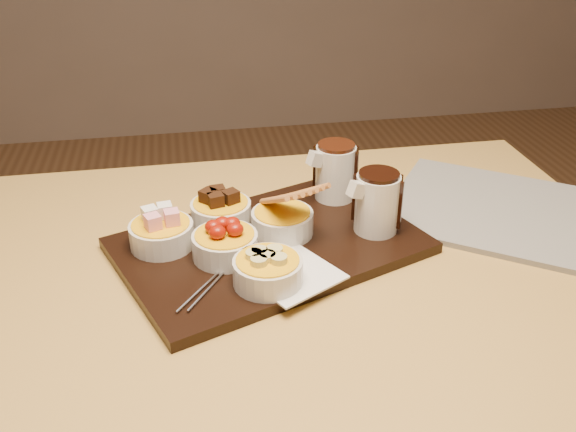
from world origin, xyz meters
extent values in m
cube|color=#BE9546|center=(0.00, 0.00, 0.73)|extent=(1.20, 0.80, 0.04)
cylinder|color=#BE9546|center=(-0.54, 0.34, 0.35)|extent=(0.06, 0.06, 0.71)
cylinder|color=#BE9546|center=(0.54, 0.34, 0.35)|extent=(0.06, 0.06, 0.71)
cube|color=black|center=(0.01, 0.03, 0.76)|extent=(0.54, 0.45, 0.02)
cube|color=white|center=(0.03, -0.07, 0.77)|extent=(0.16, 0.16, 0.00)
cylinder|color=beige|center=(-0.15, 0.05, 0.79)|extent=(0.10, 0.10, 0.04)
cylinder|color=beige|center=(-0.06, 0.10, 0.79)|extent=(0.10, 0.10, 0.04)
cylinder|color=beige|center=(-0.06, 0.00, 0.79)|extent=(0.10, 0.10, 0.04)
cylinder|color=beige|center=(0.04, 0.05, 0.79)|extent=(0.10, 0.10, 0.04)
cylinder|color=beige|center=(-0.01, -0.08, 0.79)|extent=(0.10, 0.10, 0.04)
cylinder|color=silver|center=(0.19, 0.04, 0.82)|extent=(0.09, 0.09, 0.10)
cylinder|color=silver|center=(0.15, 0.16, 0.82)|extent=(0.09, 0.09, 0.10)
cube|color=beige|center=(0.44, 0.08, 0.76)|extent=(0.49, 0.47, 0.01)
camera|label=1|loc=(-0.11, -0.83, 1.30)|focal=40.00mm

